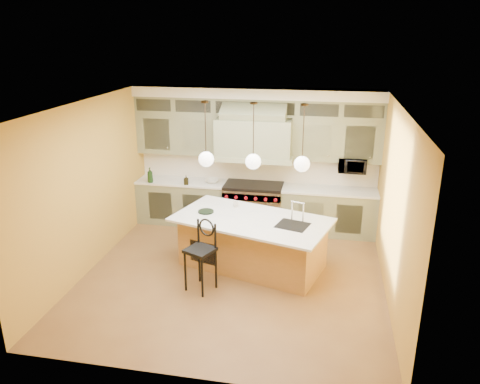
% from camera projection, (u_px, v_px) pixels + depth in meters
% --- Properties ---
extents(floor, '(5.00, 5.00, 0.00)m').
position_uv_depth(floor, '(233.00, 276.00, 7.97)').
color(floor, brown).
rests_on(floor, ground).
extents(ceiling, '(5.00, 5.00, 0.00)m').
position_uv_depth(ceiling, '(232.00, 106.00, 7.01)').
color(ceiling, white).
rests_on(ceiling, wall_back).
extents(wall_back, '(5.00, 0.00, 5.00)m').
position_uv_depth(wall_back, '(257.00, 157.00, 9.81)').
color(wall_back, '#BB8D33').
rests_on(wall_back, ground).
extents(wall_front, '(5.00, 0.00, 5.00)m').
position_uv_depth(wall_front, '(187.00, 271.00, 5.17)').
color(wall_front, '#BB8D33').
rests_on(wall_front, ground).
extents(wall_left, '(0.00, 5.00, 5.00)m').
position_uv_depth(wall_left, '(88.00, 187.00, 7.93)').
color(wall_left, '#BB8D33').
rests_on(wall_left, ground).
extents(wall_right, '(0.00, 5.00, 5.00)m').
position_uv_depth(wall_right, '(395.00, 207.00, 7.05)').
color(wall_right, '#BB8D33').
rests_on(wall_right, ground).
extents(back_cabinetry, '(5.00, 0.77, 2.90)m').
position_uv_depth(back_cabinetry, '(255.00, 161.00, 9.57)').
color(back_cabinetry, gray).
rests_on(back_cabinetry, floor).
extents(range, '(1.20, 0.74, 0.96)m').
position_uv_depth(range, '(253.00, 206.00, 9.80)').
color(range, silver).
rests_on(range, floor).
extents(kitchen_island, '(2.90, 2.06, 1.35)m').
position_uv_depth(kitchen_island, '(253.00, 242.00, 8.18)').
color(kitchen_island, olive).
rests_on(kitchen_island, floor).
extents(counter_stool, '(0.54, 0.54, 1.17)m').
position_uv_depth(counter_stool, '(201.00, 251.00, 7.39)').
color(counter_stool, black).
rests_on(counter_stool, floor).
extents(microwave, '(0.54, 0.37, 0.30)m').
position_uv_depth(microwave, '(352.00, 165.00, 9.23)').
color(microwave, black).
rests_on(microwave, back_cabinetry).
extents(oil_bottle_a, '(0.14, 0.14, 0.32)m').
position_uv_depth(oil_bottle_a, '(150.00, 175.00, 9.77)').
color(oil_bottle_a, '#173414').
rests_on(oil_bottle_a, back_cabinetry).
extents(oil_bottle_b, '(0.10, 0.11, 0.20)m').
position_uv_depth(oil_bottle_b, '(186.00, 180.00, 9.66)').
color(oil_bottle_b, black).
rests_on(oil_bottle_b, back_cabinetry).
extents(fruit_bowl, '(0.33, 0.33, 0.07)m').
position_uv_depth(fruit_bowl, '(212.00, 181.00, 9.80)').
color(fruit_bowl, beige).
rests_on(fruit_bowl, back_cabinetry).
extents(cup, '(0.11, 0.11, 0.10)m').
position_uv_depth(cup, '(236.00, 204.00, 8.51)').
color(cup, silver).
rests_on(cup, kitchen_island).
extents(pendant_left, '(0.26, 0.26, 1.11)m').
position_uv_depth(pendant_left, '(206.00, 157.00, 7.84)').
color(pendant_left, '#2D2319').
rests_on(pendant_left, ceiling).
extents(pendant_center, '(0.26, 0.26, 1.11)m').
position_uv_depth(pendant_center, '(253.00, 160.00, 7.70)').
color(pendant_center, '#2D2319').
rests_on(pendant_center, ceiling).
extents(pendant_right, '(0.26, 0.26, 1.11)m').
position_uv_depth(pendant_right, '(302.00, 162.00, 7.56)').
color(pendant_right, '#2D2319').
rests_on(pendant_right, ceiling).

